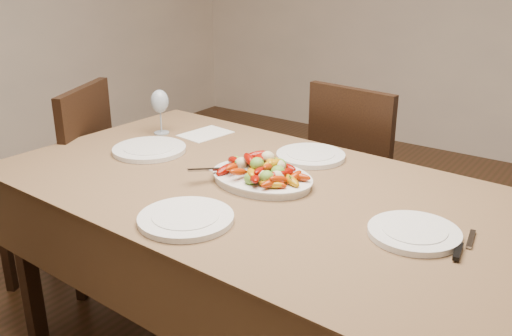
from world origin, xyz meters
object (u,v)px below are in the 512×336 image
at_px(dining_table, 256,281).
at_px(chair_far, 368,178).
at_px(plate_left, 149,150).
at_px(plate_right, 414,233).
at_px(chair_left, 55,185).
at_px(plate_far, 311,156).
at_px(plate_near, 186,219).
at_px(wine_glass, 160,111).
at_px(serving_platter, 262,180).

distance_m(dining_table, chair_far, 0.94).
relative_size(plate_left, plate_right, 1.12).
height_order(chair_left, plate_far, chair_left).
bearing_deg(plate_near, plate_right, 27.54).
bearing_deg(plate_left, plate_far, 28.78).
xyz_separation_m(plate_left, wine_glass, (-0.13, 0.20, 0.09)).
bearing_deg(chair_far, chair_left, 44.79).
bearing_deg(plate_far, dining_table, -92.67).
bearing_deg(plate_right, plate_left, 176.03).
distance_m(serving_platter, plate_left, 0.54).
bearing_deg(dining_table, plate_far, 87.33).
xyz_separation_m(chair_left, plate_left, (0.61, 0.03, 0.29)).
distance_m(plate_right, plate_far, 0.67).
bearing_deg(wine_glass, dining_table, -19.33).
height_order(chair_left, wine_glass, wine_glass).
bearing_deg(plate_left, chair_far, 59.03).
bearing_deg(chair_far, plate_left, 64.99).
bearing_deg(plate_right, plate_near, -152.46).
height_order(dining_table, plate_right, plate_right).
height_order(plate_near, wine_glass, wine_glass).
xyz_separation_m(plate_left, plate_right, (1.11, -0.08, 0.00)).
bearing_deg(plate_far, plate_near, -91.90).
xyz_separation_m(dining_table, plate_far, (0.02, 0.34, 0.39)).
xyz_separation_m(chair_left, serving_platter, (1.16, 0.02, 0.30)).
xyz_separation_m(chair_far, plate_right, (0.57, -0.97, 0.29)).
height_order(plate_right, plate_far, same).
bearing_deg(wine_glass, plate_near, -41.19).
height_order(dining_table, chair_far, chair_far).
height_order(dining_table, serving_platter, serving_platter).
bearing_deg(plate_right, serving_platter, 172.82).
relative_size(chair_far, plate_left, 3.31).
height_order(chair_far, wine_glass, wine_glass).
bearing_deg(plate_near, serving_platter, 88.24).
distance_m(plate_near, wine_glass, 0.89).
xyz_separation_m(chair_far, plate_far, (0.02, -0.59, 0.29)).
distance_m(chair_left, serving_platter, 1.20).
bearing_deg(chair_left, serving_platter, 67.71).
relative_size(plate_right, wine_glass, 1.25).
bearing_deg(serving_platter, wine_glass, 162.92).
distance_m(dining_table, serving_platter, 0.39).
relative_size(chair_left, plate_far, 3.62).
relative_size(chair_far, plate_right, 3.70).
xyz_separation_m(dining_table, chair_left, (-1.15, 0.00, 0.10)).
distance_m(dining_table, plate_far, 0.52).
xyz_separation_m(chair_far, serving_platter, (0.01, -0.90, 0.30)).
relative_size(chair_far, plate_near, 3.36).
xyz_separation_m(dining_table, wine_glass, (-0.67, 0.24, 0.48)).
bearing_deg(serving_platter, plate_near, -91.76).
bearing_deg(plate_right, wine_glass, 167.35).
xyz_separation_m(serving_platter, plate_left, (-0.54, 0.01, -0.00)).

